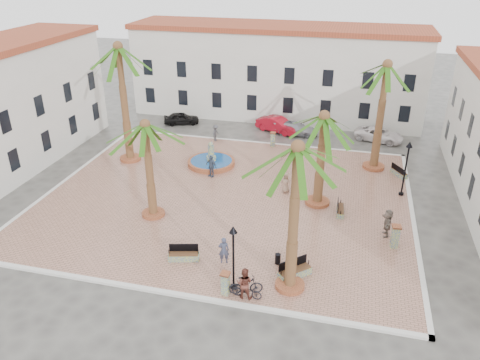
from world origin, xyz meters
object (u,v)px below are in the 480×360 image
(car_silver, at_px, (296,129))
(litter_bin, at_px, (278,259))
(bollard_e, at_px, (395,236))
(cyclist_b, at_px, (244,283))
(pedestrian_north, at_px, (216,133))
(car_black, at_px, (181,118))
(car_white, at_px, (379,135))
(palm_nw, at_px, (119,59))
(fountain, at_px, (211,162))
(palm_s, at_px, (297,165))
(bench_s, at_px, (184,256))
(bollard_se, at_px, (225,283))
(cyclist_a, at_px, (224,250))
(bicycle_a, at_px, (247,291))
(lamppost_e, at_px, (407,159))
(pedestrian_east, at_px, (387,223))
(palm_ne, at_px, (386,77))
(bench_e, at_px, (340,210))
(bench_ne, at_px, (399,173))
(bollard_n, at_px, (273,139))
(bench_se, at_px, (295,272))
(pedestrian_fountain_b, at_px, (211,166))
(bicycle_b, at_px, (246,285))
(palm_e, at_px, (323,129))
(pedestrian_fountain_a, at_px, (286,183))
(car_red, at_px, (278,125))
(lamppost_s, at_px, (233,247))

(car_silver, bearing_deg, litter_bin, -167.96)
(bollard_e, relative_size, cyclist_b, 0.84)
(pedestrian_north, height_order, car_black, pedestrian_north)
(car_black, height_order, car_white, car_white)
(palm_nw, xyz_separation_m, car_silver, (12.91, 9.87, -8.06))
(bollard_e, xyz_separation_m, litter_bin, (-6.55, -3.34, -0.46))
(fountain, xyz_separation_m, palm_s, (8.76, -14.12, 6.93))
(bench_s, relative_size, bollard_se, 1.40)
(fountain, relative_size, pedestrian_north, 2.49)
(fountain, bearing_deg, bench_s, -79.64)
(cyclist_a, height_order, bicycle_a, cyclist_a)
(lamppost_e, bearing_deg, pedestrian_east, -102.07)
(palm_ne, relative_size, bench_e, 5.44)
(bench_ne, bearing_deg, bollard_n, 39.09)
(lamppost_e, height_order, litter_bin, lamppost_e)
(car_silver, bearing_deg, palm_s, -165.97)
(bollard_n, distance_m, cyclist_a, 18.20)
(bench_se, height_order, car_white, car_white)
(palm_ne, distance_m, bench_ne, 7.64)
(cyclist_b, bearing_deg, pedestrian_fountain_b, -66.66)
(bicycle_a, distance_m, car_white, 25.85)
(bench_se, xyz_separation_m, pedestrian_north, (-10.08, 18.48, 0.50))
(fountain, distance_m, bench_se, 15.88)
(pedestrian_east, bearing_deg, palm_nw, -111.78)
(bench_ne, xyz_separation_m, car_silver, (-9.27, 7.57, 0.22))
(bollard_e, xyz_separation_m, bicycle_b, (-7.72, -6.36, -0.24))
(palm_e, relative_size, car_silver, 1.63)
(palm_e, relative_size, bench_ne, 4.13)
(bollard_n, height_order, cyclist_b, cyclist_b)
(palm_s, height_order, bicycle_a, palm_s)
(bench_s, bearing_deg, bollard_e, 5.04)
(pedestrian_fountain_a, relative_size, pedestrian_fountain_b, 0.86)
(bollard_n, height_order, car_silver, bollard_n)
(bench_se, height_order, bollard_e, bollard_e)
(bollard_n, relative_size, car_black, 0.37)
(cyclist_b, bearing_deg, cyclist_a, -55.47)
(bench_se, height_order, bollard_se, bollard_se)
(litter_bin, height_order, car_red, car_red)
(litter_bin, height_order, pedestrian_fountain_a, pedestrian_fountain_a)
(cyclist_b, bearing_deg, car_silver, -88.91)
(bicycle_a, bearing_deg, palm_nw, 46.46)
(bench_ne, bearing_deg, bollard_se, 118.63)
(lamppost_s, bearing_deg, car_silver, 89.99)
(lamppost_s, distance_m, car_silver, 24.20)
(bollard_se, distance_m, pedestrian_north, 21.88)
(palm_nw, xyz_separation_m, palm_e, (16.32, -3.84, -2.89))
(bicycle_a, height_order, pedestrian_fountain_a, pedestrian_fountain_a)
(palm_e, distance_m, lamppost_s, 11.34)
(palm_nw, xyz_separation_m, bench_e, (17.97, -4.88, -8.29))
(palm_nw, height_order, cyclist_b, palm_nw)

